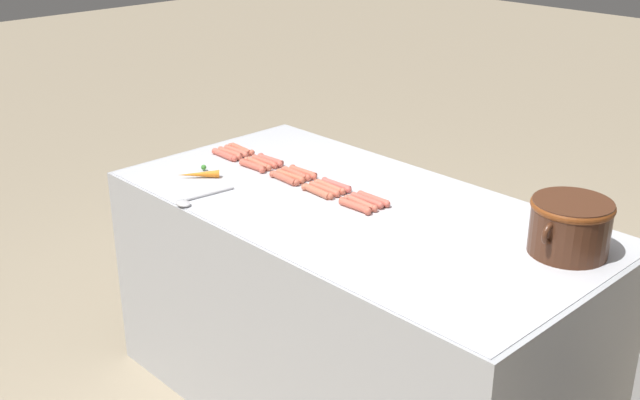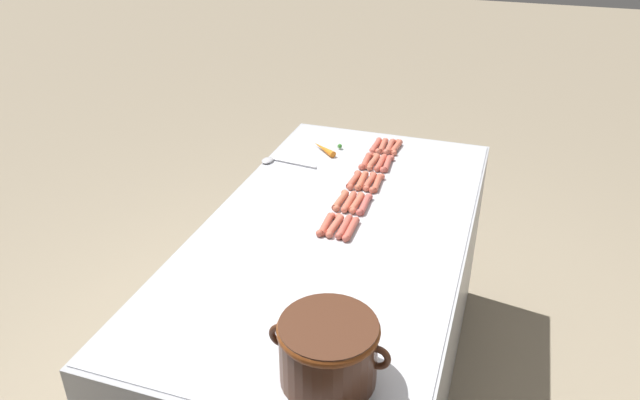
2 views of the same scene
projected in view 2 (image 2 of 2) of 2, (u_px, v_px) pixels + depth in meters
The scene contains 25 objects.
ground_plane at pixel (334, 395), 2.74m from camera, with size 20.00×20.00×0.00m, color gray.
griddle_counter at pixel (335, 318), 2.53m from camera, with size 1.00×1.94×0.91m.
hot_dog_0 at pixel (396, 147), 2.93m from camera, with size 0.04×0.16×0.03m.
hot_dog_1 at pixel (387, 164), 2.76m from camera, with size 0.04×0.16×0.03m.
hot_dog_2 at pixel (377, 183), 2.59m from camera, with size 0.04×0.16×0.03m.
hot_dog_3 at pixel (365, 204), 2.42m from camera, with size 0.03×0.17×0.03m.
hot_dog_4 at pixel (351, 229), 2.26m from camera, with size 0.03×0.17×0.03m.
hot_dog_5 at pixel (390, 147), 2.93m from camera, with size 0.03×0.17×0.03m.
hot_dog_6 at pixel (381, 163), 2.77m from camera, with size 0.03×0.17×0.03m.
hot_dog_7 at pixel (370, 181), 2.60m from camera, with size 0.03×0.17×0.03m.
hot_dog_8 at pixel (357, 203), 2.44m from camera, with size 0.03×0.17×0.03m.
hot_dog_9 at pixel (344, 227), 2.27m from camera, with size 0.03×0.17×0.03m.
hot_dog_10 at pixel (382, 146), 2.94m from camera, with size 0.04×0.16×0.03m.
hot_dog_11 at pixel (373, 162), 2.78m from camera, with size 0.04×0.17×0.03m.
hot_dog_12 at pixel (362, 181), 2.61m from camera, with size 0.03×0.17×0.03m.
hot_dog_13 at pixel (349, 202), 2.44m from camera, with size 0.03×0.17×0.03m.
hot_dog_14 at pixel (334, 225), 2.28m from camera, with size 0.04×0.17×0.03m.
hot_dog_15 at pixel (376, 145), 2.95m from camera, with size 0.03×0.17×0.03m.
hot_dog_16 at pixel (366, 161), 2.79m from camera, with size 0.04×0.16×0.03m.
hot_dog_17 at pixel (354, 180), 2.62m from camera, with size 0.03×0.17×0.03m.
hot_dog_18 at pixel (340, 200), 2.45m from camera, with size 0.04×0.17×0.03m.
hot_dog_19 at pixel (326, 224), 2.29m from camera, with size 0.03×0.17×0.03m.
bean_pot at pixel (328, 348), 1.57m from camera, with size 0.33×0.27×0.18m.
serving_spoon at pixel (277, 161), 2.80m from camera, with size 0.27×0.08×0.02m.
carrot at pixel (325, 148), 2.91m from camera, with size 0.15×0.13×0.03m.
Camera 2 is at (-0.56, 1.89, 2.10)m, focal length 33.71 mm.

